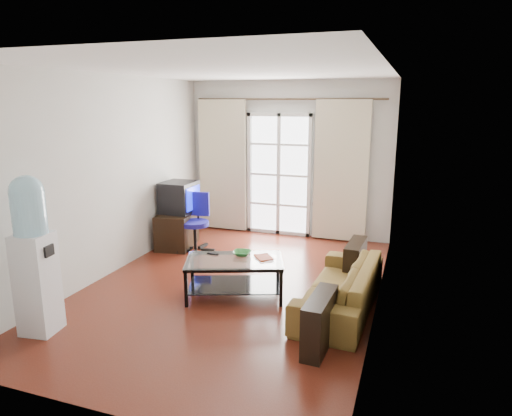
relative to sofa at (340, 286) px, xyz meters
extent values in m
plane|color=maroon|center=(-1.40, 0.16, -0.27)|extent=(5.20, 5.20, 0.00)
plane|color=white|center=(-1.40, 0.16, 2.43)|extent=(5.20, 5.20, 0.00)
cube|color=beige|center=(-1.40, 2.76, 1.08)|extent=(3.60, 0.02, 2.70)
cube|color=beige|center=(-1.40, -2.44, 1.08)|extent=(3.60, 0.02, 2.70)
cube|color=beige|center=(-3.20, 0.16, 1.08)|extent=(0.02, 5.20, 2.70)
cube|color=beige|center=(0.40, 0.16, 1.08)|extent=(0.02, 5.20, 2.70)
cube|color=white|center=(-1.55, 2.72, 0.81)|extent=(1.01, 0.02, 2.04)
cube|color=white|center=(-1.55, 2.70, 0.81)|extent=(1.16, 0.06, 2.15)
cylinder|color=#4C3F2D|center=(-1.40, 2.66, 2.11)|extent=(3.30, 0.04, 0.04)
cube|color=beige|center=(-2.60, 2.64, 0.93)|extent=(0.90, 0.07, 2.35)
cube|color=beige|center=(-0.45, 2.64, 0.93)|extent=(0.90, 0.07, 2.35)
cube|color=#959698|center=(-0.60, 2.66, 0.06)|extent=(0.64, 0.12, 0.64)
imported|color=olive|center=(0.00, 0.00, 0.00)|extent=(1.92, 0.91, 0.54)
cube|color=silver|center=(-1.28, -0.09, 0.20)|extent=(1.32, 1.03, 0.01)
cube|color=black|center=(-1.28, -0.09, -0.12)|extent=(1.25, 0.95, 0.01)
cube|color=black|center=(-1.69, -0.56, -0.04)|extent=(0.05, 0.05, 0.47)
cube|color=black|center=(-0.66, -0.18, -0.04)|extent=(0.05, 0.05, 0.47)
cube|color=black|center=(-1.90, 0.01, -0.04)|extent=(0.05, 0.05, 0.47)
cube|color=black|center=(-0.87, 0.39, -0.04)|extent=(0.05, 0.05, 0.47)
imported|color=#318430|center=(-1.25, 0.09, 0.23)|extent=(0.29, 0.29, 0.06)
imported|color=#AB1527|center=(-1.03, 0.01, 0.21)|extent=(0.43, 0.43, 0.02)
cube|color=black|center=(-1.61, 0.01, 0.21)|extent=(0.15, 0.07, 0.02)
cube|color=black|center=(-2.91, 1.43, 0.02)|extent=(0.64, 0.85, 0.57)
cube|color=black|center=(-2.89, 1.51, 0.55)|extent=(0.51, 0.55, 0.50)
cube|color=#0C19E5|center=(-2.64, 1.51, 0.55)|extent=(0.02, 0.44, 0.37)
cube|color=black|center=(-3.11, 1.51, 0.55)|extent=(0.16, 0.37, 0.33)
cylinder|color=black|center=(-2.52, 1.30, -0.03)|extent=(0.05, 0.05, 0.47)
cylinder|color=navy|center=(-2.52, 1.30, 0.19)|extent=(0.45, 0.45, 0.07)
cube|color=navy|center=(-2.55, 1.51, 0.46)|extent=(0.37, 0.11, 0.39)
cube|color=silver|center=(-2.85, -1.58, 0.26)|extent=(0.38, 0.38, 1.06)
cylinder|color=#90C6DE|center=(-2.85, -1.58, 1.01)|extent=(0.32, 0.32, 0.43)
sphere|color=#90C6DE|center=(-2.85, -1.58, 1.22)|extent=(0.32, 0.32, 0.32)
cube|color=black|center=(-2.68, -1.56, 0.63)|extent=(0.06, 0.14, 0.11)
camera|label=1|loc=(0.71, -4.94, 2.08)|focal=32.00mm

